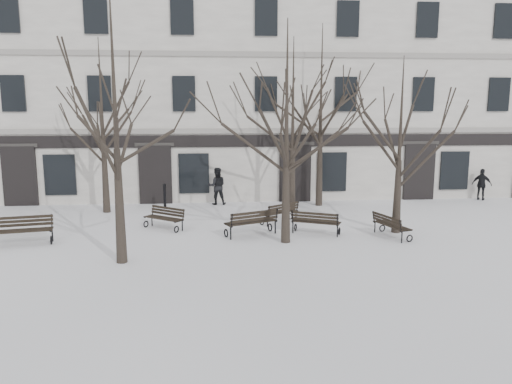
{
  "coord_description": "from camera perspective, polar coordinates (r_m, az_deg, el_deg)",
  "views": [
    {
      "loc": [
        -0.58,
        -16.9,
        4.79
      ],
      "look_at": [
        1.09,
        3.0,
        1.36
      ],
      "focal_mm": 35.0,
      "sensor_mm": 36.0,
      "label": 1
    }
  ],
  "objects": [
    {
      "name": "bollard_b",
      "position": [
        24.75,
        3.79,
        -0.02
      ],
      "size": [
        0.14,
        0.14,
        1.13
      ],
      "color": "black",
      "rests_on": "ground"
    },
    {
      "name": "pedestrian_c",
      "position": [
        28.41,
        24.29,
        -0.83
      ],
      "size": [
        1.0,
        0.9,
        1.63
      ],
      "primitive_type": "imported",
      "rotation": [
        0.0,
        0.0,
        2.48
      ],
      "color": "black",
      "rests_on": "ground"
    },
    {
      "name": "ground",
      "position": [
        17.58,
        -2.75,
        -6.08
      ],
      "size": [
        100.0,
        100.0,
        0.0
      ],
      "primitive_type": "plane",
      "color": "white",
      "rests_on": "ground"
    },
    {
      "name": "bench_0",
      "position": [
        19.34,
        -25.09,
        -3.89
      ],
      "size": [
        2.06,
        1.08,
        0.99
      ],
      "rotation": [
        0.0,
        0.0,
        0.2
      ],
      "color": "black",
      "rests_on": "ground"
    },
    {
      "name": "bench_3",
      "position": [
        20.07,
        -10.39,
        -2.86
      ],
      "size": [
        1.7,
        1.51,
        0.86
      ],
      "rotation": [
        0.0,
        0.0,
        -0.65
      ],
      "color": "black",
      "rests_on": "ground"
    },
    {
      "name": "pedestrian_b",
      "position": [
        24.81,
        -4.46,
        -1.42
      ],
      "size": [
        0.93,
        0.74,
        1.84
      ],
      "primitive_type": "imported",
      "rotation": [
        0.0,
        0.0,
        3.19
      ],
      "color": "black",
      "rests_on": "ground"
    },
    {
      "name": "tree_1",
      "position": [
        15.52,
        -15.92,
        11.07
      ],
      "size": [
        5.87,
        5.87,
        8.39
      ],
      "color": "black",
      "rests_on": "ground"
    },
    {
      "name": "tree_6",
      "position": [
        24.23,
        7.46,
        11.05
      ],
      "size": [
        6.02,
        6.02,
        8.6
      ],
      "color": "black",
      "rests_on": "ground"
    },
    {
      "name": "bench_5",
      "position": [
        19.14,
        15.13,
        -3.65
      ],
      "size": [
        1.09,
        1.8,
        0.86
      ],
      "rotation": [
        0.0,
        0.0,
        1.87
      ],
      "color": "black",
      "rests_on": "ground"
    },
    {
      "name": "bollard_a",
      "position": [
        23.96,
        -10.39,
        -0.38
      ],
      "size": [
        0.15,
        0.15,
        1.21
      ],
      "color": "black",
      "rests_on": "ground"
    },
    {
      "name": "bench_4",
      "position": [
        20.72,
        2.79,
        -2.29
      ],
      "size": [
        1.74,
        1.5,
        0.87
      ],
      "rotation": [
        0.0,
        0.0,
        3.77
      ],
      "color": "black",
      "rests_on": "ground"
    },
    {
      "name": "bench_2",
      "position": [
        19.01,
        6.83,
        -3.38
      ],
      "size": [
        1.89,
        1.35,
        0.91
      ],
      "rotation": [
        0.0,
        0.0,
        2.7
      ],
      "color": "black",
      "rests_on": "ground"
    },
    {
      "name": "tree_4",
      "position": [
        23.45,
        -17.25,
        9.49
      ],
      "size": [
        5.44,
        5.44,
        7.78
      ],
      "color": "black",
      "rests_on": "ground"
    },
    {
      "name": "tree_3",
      "position": [
        19.48,
        16.22,
        7.45
      ],
      "size": [
        4.64,
        4.64,
        6.63
      ],
      "color": "black",
      "rests_on": "ground"
    },
    {
      "name": "tree_5",
      "position": [
        22.68,
        4.26,
        9.99
      ],
      "size": [
        5.49,
        5.49,
        7.84
      ],
      "color": "black",
      "rests_on": "ground"
    },
    {
      "name": "tree_2",
      "position": [
        17.31,
        3.55,
        9.8
      ],
      "size": [
        5.39,
        5.39,
        7.7
      ],
      "color": "black",
      "rests_on": "ground"
    },
    {
      "name": "building",
      "position": [
        29.88,
        -3.77,
        11.12
      ],
      "size": [
        40.4,
        10.2,
        11.4
      ],
      "color": "silver",
      "rests_on": "ground"
    },
    {
      "name": "bench_1",
      "position": [
        18.66,
        -0.47,
        -3.4
      ],
      "size": [
        2.08,
        1.45,
        1.0
      ],
      "rotation": [
        0.0,
        0.0,
        3.56
      ],
      "color": "black",
      "rests_on": "ground"
    }
  ]
}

